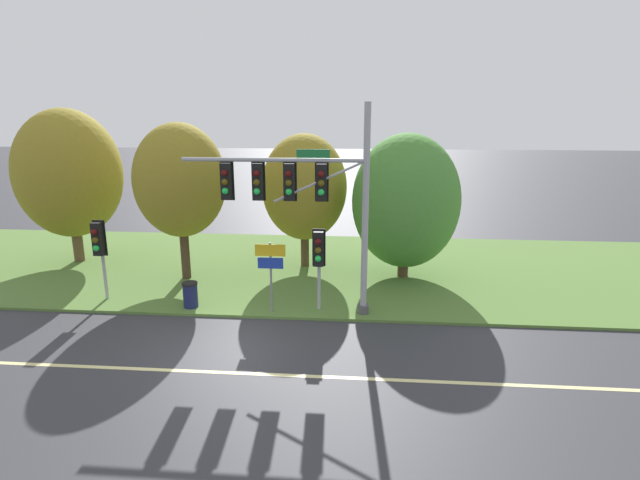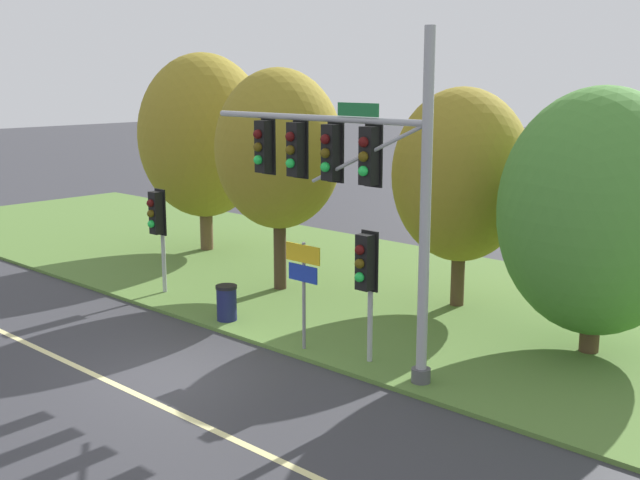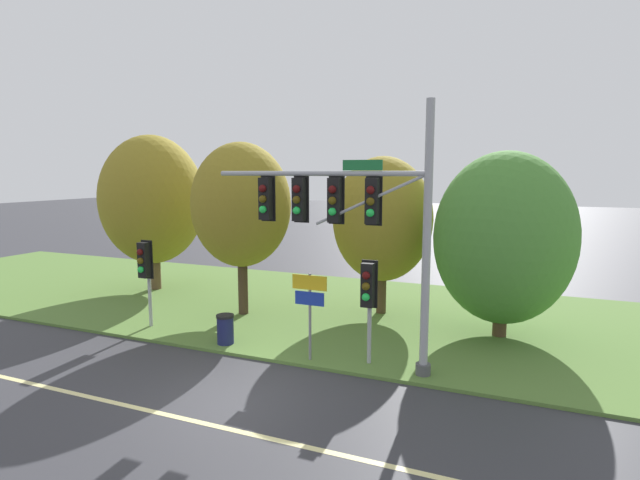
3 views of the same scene
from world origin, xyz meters
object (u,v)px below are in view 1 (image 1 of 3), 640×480
Objects in this scene: pedestrian_signal_near_kerb at (319,253)px; route_sign_post at (271,265)px; tree_nearest_road at (69,174)px; trash_bin at (190,295)px; traffic_signal_mast at (304,193)px; tree_behind_signpost at (304,188)px; tree_left_of_mast at (180,181)px; pedestrian_signal_further_along at (99,244)px; tree_mid_verge at (406,201)px.

pedestrian_signal_near_kerb is 1.17× the size of route_sign_post.
tree_nearest_road is 9.53m from trash_bin.
route_sign_post reaches higher than trash_bin.
traffic_signal_mast is 5.40m from tree_behind_signpost.
pedestrian_signal_near_kerb is 6.98m from tree_left_of_mast.
tree_left_of_mast reaches higher than route_sign_post.
tree_behind_signpost is (4.83, 2.14, -0.54)m from tree_left_of_mast.
traffic_signal_mast is 5.61m from trash_bin.
pedestrian_signal_near_kerb is 0.50× the size of tree_behind_signpost.
pedestrian_signal_further_along is at bearing -128.35° from tree_left_of_mast.
route_sign_post is 6.77m from tree_mid_verge.
traffic_signal_mast reaches higher than pedestrian_signal_further_along.
tree_mid_verge is (3.76, 4.21, -0.98)m from traffic_signal_mast.
pedestrian_signal_further_along is at bearing 173.73° from trash_bin.
pedestrian_signal_further_along is 6.32m from tree_nearest_road.
tree_left_of_mast is 5.00m from trash_bin.
tree_nearest_road is 15.14m from tree_mid_verge.
route_sign_post is 0.42× the size of tree_behind_signpost.
traffic_signal_mast is 12.45m from tree_nearest_road.
tree_nearest_road is at bearing 152.24° from route_sign_post.
pedestrian_signal_near_kerb is 4.94m from trash_bin.
pedestrian_signal_near_kerb is 8.11m from pedestrian_signal_further_along.
route_sign_post is 5.94m from tree_left_of_mast.
tree_mid_verge is at bearing 48.25° from traffic_signal_mast.
tree_nearest_road is (-3.71, 4.75, 1.92)m from pedestrian_signal_further_along.
pedestrian_signal_further_along is 8.68m from tree_behind_signpost.
tree_mid_verge is (11.38, 3.79, 1.05)m from pedestrian_signal_further_along.
tree_left_of_mast reaches higher than pedestrian_signal_near_kerb.
trash_bin is (1.26, -3.15, -3.67)m from tree_left_of_mast.
tree_behind_signpost is at bearing 34.93° from pedestrian_signal_further_along.
route_sign_post is at bearing -4.30° from trash_bin.
traffic_signal_mast is 1.19× the size of tree_mid_verge.
route_sign_post is 2.72× the size of trash_bin.
pedestrian_signal_further_along is (-8.10, 0.35, 0.07)m from pedestrian_signal_near_kerb.
tree_nearest_road reaches higher than pedestrian_signal_further_along.
tree_left_of_mast is (-5.91, 3.12, 2.01)m from pedestrian_signal_near_kerb.
tree_behind_signpost is at bearing 0.85° from tree_nearest_road.
tree_left_of_mast is at bearing -18.55° from tree_nearest_road.
route_sign_post is 11.73m from tree_nearest_road.
route_sign_post is at bearing -95.86° from tree_behind_signpost.
pedestrian_signal_further_along is at bearing -51.99° from tree_nearest_road.
pedestrian_signal_near_kerb reaches higher than trash_bin.
tree_nearest_road is 7.56× the size of trash_bin.
trash_bin is (-3.57, -5.28, -3.14)m from tree_behind_signpost.
pedestrian_signal_further_along is 0.51× the size of tree_behind_signpost.
tree_nearest_road is (-11.81, 5.10, 1.99)m from pedestrian_signal_near_kerb.
pedestrian_signal_near_kerb is at bearing -2.49° from pedestrian_signal_further_along.
tree_behind_signpost reaches higher than trash_bin.
trash_bin is (-4.66, -0.03, -1.66)m from pedestrian_signal_near_kerb.
traffic_signal_mast is 2.15m from pedestrian_signal_near_kerb.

